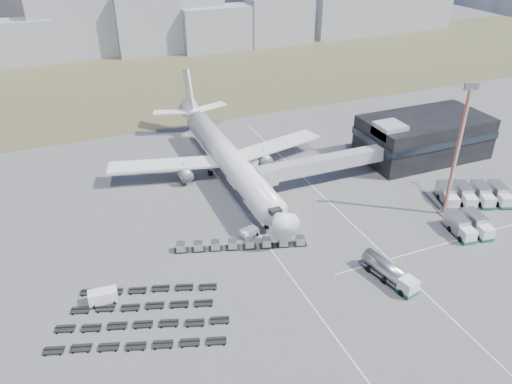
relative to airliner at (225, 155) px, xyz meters
name	(u,v)px	position (x,y,z in m)	size (l,w,h in m)	color
ground	(287,255)	(0.00, -32.38, -5.29)	(420.00, 420.00, 0.00)	#565659
grass_strip	(153,81)	(0.00, 77.62, -5.29)	(420.00, 90.00, 0.01)	brown
lane_markings	(327,234)	(9.77, -29.38, -5.29)	(47.12, 110.00, 0.01)	silver
terminal	(423,136)	(47.77, -8.41, -0.04)	(30.40, 16.40, 11.00)	black
jet_bridge	(313,166)	(15.90, -11.95, -0.24)	(30.30, 3.80, 7.05)	#939399
airliner	(225,155)	(0.00, 0.00, 0.00)	(51.59, 64.53, 17.62)	white
skyline	(152,28)	(9.35, 116.57, 4.90)	(318.01, 27.19, 24.57)	#9395A0
fuel_tanker	(390,272)	(12.46, -45.01, -3.60)	(4.67, 10.78, 3.38)	white
pushback_tug	(249,233)	(-4.00, -24.38, -4.55)	(3.30, 1.85, 1.48)	white
utility_van	(103,297)	(-31.57, -32.61, -4.13)	(4.37, 1.98, 2.33)	white
catering_truck	(249,161)	(6.54, 2.03, -3.83)	(2.82, 6.34, 2.86)	white
service_trucks_near	(469,225)	(34.45, -39.09, -3.64)	(7.42, 8.45, 3.03)	white
service_trucks_far	(474,194)	(43.74, -30.46, -3.64)	(15.45, 11.83, 3.04)	white
uld_row	(241,244)	(-6.81, -27.46, -4.33)	(23.27, 8.52, 1.61)	black
baggage_dollies	(141,316)	(-26.93, -38.18, -4.96)	(27.20, 20.08, 0.67)	black
floodlight_mast	(457,153)	(34.95, -32.01, 8.19)	(2.56, 2.08, 26.89)	#C03B1E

